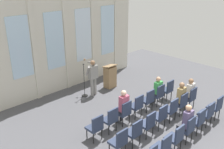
# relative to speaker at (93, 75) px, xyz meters

# --- Properties ---
(ground_plane) EXTENTS (15.31, 15.31, 0.00)m
(ground_plane) POSITION_rel_speaker_xyz_m (-0.11, -4.38, -0.96)
(ground_plane) COLOR #4C4C51
(rear_partition) EXTENTS (8.03, 0.14, 4.53)m
(rear_partition) POSITION_rel_speaker_xyz_m (-0.07, 1.50, 1.32)
(rear_partition) COLOR beige
(rear_partition) RESTS_ON ground
(speaker) EXTENTS (0.50, 0.69, 1.66)m
(speaker) POSITION_rel_speaker_xyz_m (0.00, 0.00, 0.00)
(speaker) COLOR gray
(speaker) RESTS_ON ground
(mic_stand) EXTENTS (0.28, 0.28, 1.55)m
(mic_stand) POSITION_rel_speaker_xyz_m (-0.38, 0.16, -0.63)
(mic_stand) COLOR black
(mic_stand) RESTS_ON ground
(lectern) EXTENTS (0.60, 0.48, 1.16)m
(lectern) POSITION_rel_speaker_xyz_m (1.14, 0.08, -0.41)
(lectern) COLOR #93724C
(lectern) RESTS_ON ground
(chair_r0_c0) EXTENTS (0.46, 0.44, 0.94)m
(chair_r0_c0) POSITION_rel_speaker_xyz_m (-2.18, -2.67, -0.43)
(chair_r0_c0) COLOR black
(chair_r0_c0) RESTS_ON ground
(chair_r0_c1) EXTENTS (0.46, 0.44, 0.94)m
(chair_r0_c1) POSITION_rel_speaker_xyz_m (-1.49, -2.67, -0.43)
(chair_r0_c1) COLOR black
(chair_r0_c1) RESTS_ON ground
(chair_r0_c2) EXTENTS (0.46, 0.44, 0.94)m
(chair_r0_c2) POSITION_rel_speaker_xyz_m (-0.80, -2.67, -0.43)
(chair_r0_c2) COLOR black
(chair_r0_c2) RESTS_ON ground
(audience_r0_c2) EXTENTS (0.36, 0.39, 1.35)m
(audience_r0_c2) POSITION_rel_speaker_xyz_m (-0.80, -2.59, -0.21)
(audience_r0_c2) COLOR #2D2D33
(audience_r0_c2) RESTS_ON ground
(chair_r0_c3) EXTENTS (0.46, 0.44, 0.94)m
(chair_r0_c3) POSITION_rel_speaker_xyz_m (-0.11, -2.67, -0.43)
(chair_r0_c3) COLOR black
(chair_r0_c3) RESTS_ON ground
(chair_r0_c4) EXTENTS (0.46, 0.44, 0.94)m
(chair_r0_c4) POSITION_rel_speaker_xyz_m (0.58, -2.67, -0.43)
(chair_r0_c4) COLOR black
(chair_r0_c4) RESTS_ON ground
(chair_r0_c5) EXTENTS (0.46, 0.44, 0.94)m
(chair_r0_c5) POSITION_rel_speaker_xyz_m (1.28, -2.67, -0.43)
(chair_r0_c5) COLOR black
(chair_r0_c5) RESTS_ON ground
(audience_r0_c5) EXTENTS (0.36, 0.39, 1.28)m
(audience_r0_c5) POSITION_rel_speaker_xyz_m (1.28, -2.59, -0.25)
(audience_r0_c5) COLOR #2D2D33
(audience_r0_c5) RESTS_ON ground
(chair_r0_c6) EXTENTS (0.46, 0.44, 0.94)m
(chair_r0_c6) POSITION_rel_speaker_xyz_m (1.97, -2.67, -0.43)
(chair_r0_c6) COLOR black
(chair_r0_c6) RESTS_ON ground
(chair_r1_c0) EXTENTS (0.46, 0.44, 0.94)m
(chair_r1_c0) POSITION_rel_speaker_xyz_m (-2.18, -3.75, -0.43)
(chair_r1_c0) COLOR black
(chair_r1_c0) RESTS_ON ground
(chair_r1_c1) EXTENTS (0.46, 0.44, 0.94)m
(chair_r1_c1) POSITION_rel_speaker_xyz_m (-1.49, -3.75, -0.43)
(chair_r1_c1) COLOR black
(chair_r1_c1) RESTS_ON ground
(chair_r1_c2) EXTENTS (0.46, 0.44, 0.94)m
(chair_r1_c2) POSITION_rel_speaker_xyz_m (-0.80, -3.75, -0.43)
(chair_r1_c2) COLOR black
(chair_r1_c2) RESTS_ON ground
(chair_r1_c3) EXTENTS (0.46, 0.44, 0.94)m
(chair_r1_c3) POSITION_rel_speaker_xyz_m (-0.11, -3.75, -0.43)
(chair_r1_c3) COLOR black
(chair_r1_c3) RESTS_ON ground
(chair_r1_c4) EXTENTS (0.46, 0.44, 0.94)m
(chair_r1_c4) POSITION_rel_speaker_xyz_m (0.58, -3.75, -0.43)
(chair_r1_c4) COLOR black
(chair_r1_c4) RESTS_ON ground
(chair_r1_c5) EXTENTS (0.46, 0.44, 0.94)m
(chair_r1_c5) POSITION_rel_speaker_xyz_m (1.28, -3.75, -0.43)
(chair_r1_c5) COLOR black
(chair_r1_c5) RESTS_ON ground
(audience_r1_c5) EXTENTS (0.36, 0.39, 1.36)m
(audience_r1_c5) POSITION_rel_speaker_xyz_m (1.28, -3.67, -0.21)
(audience_r1_c5) COLOR #2D2D33
(audience_r1_c5) RESTS_ON ground
(chair_r1_c6) EXTENTS (0.46, 0.44, 0.94)m
(chair_r1_c6) POSITION_rel_speaker_xyz_m (1.97, -3.75, -0.43)
(chair_r1_c6) COLOR black
(chair_r1_c6) RESTS_ON ground
(audience_r1_c6) EXTENTS (0.36, 0.39, 1.32)m
(audience_r1_c6) POSITION_rel_speaker_xyz_m (1.97, -3.67, -0.23)
(audience_r1_c6) COLOR #2D2D33
(audience_r1_c6) RESTS_ON ground
(chair_r2_c1) EXTENTS (0.46, 0.44, 0.94)m
(chair_r2_c1) POSITION_rel_speaker_xyz_m (-1.49, -4.83, -0.43)
(chair_r2_c1) COLOR black
(chair_r2_c1) RESTS_ON ground
(chair_r2_c2) EXTENTS (0.46, 0.44, 0.94)m
(chair_r2_c2) POSITION_rel_speaker_xyz_m (-0.80, -4.83, -0.43)
(chair_r2_c2) COLOR black
(chair_r2_c2) RESTS_ON ground
(chair_r2_c3) EXTENTS (0.46, 0.44, 0.94)m
(chair_r2_c3) POSITION_rel_speaker_xyz_m (-0.11, -4.83, -0.43)
(chair_r2_c3) COLOR black
(chair_r2_c3) RESTS_ON ground
(audience_r2_c3) EXTENTS (0.36, 0.39, 1.35)m
(audience_r2_c3) POSITION_rel_speaker_xyz_m (-0.11, -4.75, -0.22)
(audience_r2_c3) COLOR #2D2D33
(audience_r2_c3) RESTS_ON ground
(chair_r2_c4) EXTENTS (0.46, 0.44, 0.94)m
(chair_r2_c4) POSITION_rel_speaker_xyz_m (0.58, -4.83, -0.43)
(chair_r2_c4) COLOR black
(chair_r2_c4) RESTS_ON ground
(chair_r2_c5) EXTENTS (0.46, 0.44, 0.94)m
(chair_r2_c5) POSITION_rel_speaker_xyz_m (1.28, -4.83, -0.43)
(chair_r2_c5) COLOR black
(chair_r2_c5) RESTS_ON ground
(chair_r2_c6) EXTENTS (0.46, 0.44, 0.94)m
(chair_r2_c6) POSITION_rel_speaker_xyz_m (1.97, -4.83, -0.43)
(chair_r2_c6) COLOR black
(chair_r2_c6) RESTS_ON ground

